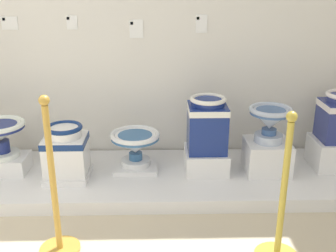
{
  "coord_description": "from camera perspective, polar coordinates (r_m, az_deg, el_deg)",
  "views": [
    {
      "loc": [
        1.93,
        -1.2,
        1.66
      ],
      "look_at": [
        2.0,
        1.92,
        0.53
      ],
      "focal_mm": 43.43,
      "sensor_mm": 36.0,
      "label": 1
    }
  ],
  "objects": [
    {
      "name": "info_placard_second",
      "position": [
        3.71,
        -13.35,
        13.98
      ],
      "size": [
        0.09,
        0.01,
        0.12
      ],
      "color": "white"
    },
    {
      "name": "antique_toilet_slender_white",
      "position": [
        3.38,
        5.53,
        0.5
      ],
      "size": [
        0.32,
        0.31,
        0.47
      ],
      "color": "navy",
      "rests_on": "plinth_block_slender_white"
    },
    {
      "name": "antique_toilet_leftmost",
      "position": [
        3.46,
        -4.62,
        -2.39
      ],
      "size": [
        0.42,
        0.42,
        0.3
      ],
      "color": "white",
      "rests_on": "plinth_block_leftmost"
    },
    {
      "name": "stanchion_post_near_left",
      "position": [
        2.68,
        -15.47,
        -11.13
      ],
      "size": [
        0.26,
        0.26,
        1.05
      ],
      "color": "#BD8C34",
      "rests_on": "ground_plane"
    },
    {
      "name": "plinth_block_broad_patterned",
      "position": [
        3.84,
        22.27,
        -3.49
      ],
      "size": [
        0.39,
        0.36,
        0.25
      ],
      "primitive_type": "cube",
      "color": "white",
      "rests_on": "display_platform"
    },
    {
      "name": "antique_toilet_squat_floral",
      "position": [
        3.43,
        14.13,
        0.93
      ],
      "size": [
        0.36,
        0.36,
        0.3
      ],
      "color": "#B0BDD3",
      "rests_on": "plinth_block_squat_floral"
    },
    {
      "name": "display_platform",
      "position": [
        3.51,
        0.26,
        -7.31
      ],
      "size": [
        3.38,
        0.97,
        0.11
      ],
      "primitive_type": "cube",
      "color": "white",
      "rests_on": "ground_plane"
    },
    {
      "name": "plinth_block_tall_cobalt",
      "position": [
        3.74,
        -21.93,
        -4.96
      ],
      "size": [
        0.39,
        0.28,
        0.14
      ],
      "primitive_type": "cube",
      "color": "white",
      "rests_on": "display_platform"
    },
    {
      "name": "plinth_block_slender_white",
      "position": [
        3.51,
        5.34,
        -4.76
      ],
      "size": [
        0.36,
        0.38,
        0.18
      ],
      "primitive_type": "cube",
      "color": "white",
      "rests_on": "display_platform"
    },
    {
      "name": "plinth_block_rightmost",
      "position": [
        3.5,
        -13.83,
        -6.63
      ],
      "size": [
        0.35,
        0.37,
        0.05
      ],
      "primitive_type": "cube",
      "color": "white",
      "rests_on": "display_platform"
    },
    {
      "name": "antique_toilet_tall_cobalt",
      "position": [
        3.63,
        -22.51,
        -0.81
      ],
      "size": [
        0.42,
        0.42,
        0.31
      ],
      "color": "white",
      "rests_on": "plinth_block_tall_cobalt"
    },
    {
      "name": "info_placard_fourth",
      "position": [
        3.66,
        4.72,
        14.14
      ],
      "size": [
        0.1,
        0.01,
        0.16
      ],
      "color": "white"
    },
    {
      "name": "plinth_block_leftmost",
      "position": [
        3.55,
        -4.52,
        -5.72
      ],
      "size": [
        0.37,
        0.32,
        0.04
      ],
      "primitive_type": "cube",
      "color": "white",
      "rests_on": "display_platform"
    },
    {
      "name": "info_placard_first",
      "position": [
        3.85,
        -21.36,
        13.32
      ],
      "size": [
        0.14,
        0.01,
        0.11
      ],
      "color": "white"
    },
    {
      "name": "plinth_block_squat_floral",
      "position": [
        3.55,
        13.68,
        -4.18
      ],
      "size": [
        0.36,
        0.34,
        0.27
      ],
      "primitive_type": "cube",
      "color": "white",
      "rests_on": "display_platform"
    },
    {
      "name": "stanchion_post_near_right",
      "position": [
        2.63,
        15.47,
        -12.9
      ],
      "size": [
        0.28,
        0.28,
        0.98
      ],
      "color": "gold",
      "rests_on": "ground_plane"
    },
    {
      "name": "antique_toilet_rightmost",
      "position": [
        3.4,
        -14.15,
        -3.08
      ],
      "size": [
        0.34,
        0.32,
        0.41
      ],
      "color": "white",
      "rests_on": "plinth_block_rightmost"
    },
    {
      "name": "info_placard_third",
      "position": [
        3.65,
        -4.48,
        13.46
      ],
      "size": [
        0.12,
        0.01,
        0.16
      ],
      "color": "white"
    }
  ]
}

